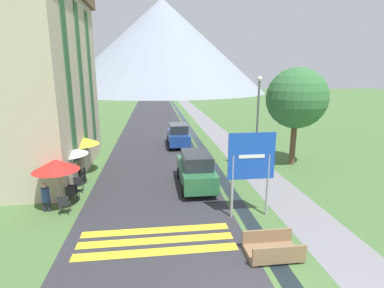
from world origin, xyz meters
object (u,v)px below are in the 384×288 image
object	(u,v)px
road_sign	(251,163)
hotel_building	(26,71)
footbridge	(273,250)
tree_by_path	(297,98)
cafe_chair_far_right	(79,173)
person_seated_near	(66,185)
cafe_chair_nearest	(64,203)
cafe_umbrella_rear_yellow	(78,140)
person_seated_far	(46,196)
person_standing_terrace	(82,166)
cafe_chair_near_right	(74,191)
cafe_umbrella_front_red	(56,165)
cafe_chair_middle	(78,183)
cafe_umbrella_middle_white	(66,151)
streetlamp	(258,117)
parked_car_far	(178,135)
cafe_chair_near_left	(71,193)
parked_car_near	(196,170)

from	to	relation	value
road_sign	hotel_building	bearing A→B (deg)	146.70
footbridge	tree_by_path	world-z (taller)	tree_by_path
cafe_chair_far_right	person_seated_near	xyz separation A→B (m)	(-0.06, -2.14, 0.17)
hotel_building	footbridge	distance (m)	15.50
cafe_chair_nearest	cafe_umbrella_rear_yellow	size ratio (longest dim) A/B	0.36
cafe_chair_far_right	person_seated_far	xyz separation A→B (m)	(-0.53, -3.46, 0.19)
hotel_building	person_standing_terrace	xyz separation A→B (m)	(3.08, -2.28, -4.86)
cafe_chair_near_right	person_seated_far	distance (m)	1.29
cafe_umbrella_front_red	hotel_building	bearing A→B (deg)	117.42
hotel_building	cafe_chair_middle	size ratio (longest dim) A/B	12.75
cafe_umbrella_middle_white	streetlamp	xyz separation A→B (m)	(10.32, 1.30, 1.32)
cafe_chair_nearest	tree_by_path	distance (m)	14.22
cafe_umbrella_front_red	streetlamp	bearing A→B (deg)	20.80
person_seated_far	streetlamp	bearing A→B (deg)	20.87
parked_car_far	person_seated_near	xyz separation A→B (m)	(-6.04, -9.63, -0.22)
hotel_building	road_sign	world-z (taller)	hotel_building
cafe_chair_nearest	cafe_umbrella_front_red	bearing A→B (deg)	100.72
cafe_umbrella_rear_yellow	person_standing_terrace	distance (m)	2.07
cafe_chair_near_left	person_standing_terrace	distance (m)	2.63
cafe_umbrella_middle_white	tree_by_path	size ratio (longest dim) A/B	0.35
streetlamp	cafe_chair_near_left	bearing A→B (deg)	-161.03
tree_by_path	cafe_chair_middle	bearing A→B (deg)	-165.50
hotel_building	cafe_chair_nearest	size ratio (longest dim) A/B	12.75
cafe_umbrella_front_red	person_seated_near	distance (m)	1.72
parked_car_near	person_seated_near	world-z (taller)	parked_car_near
parked_car_far	cafe_chair_far_right	bearing A→B (deg)	-128.61
cafe_chair_near_left	cafe_chair_nearest	size ratio (longest dim) A/B	1.00
road_sign	parked_car_near	bearing A→B (deg)	115.53
cafe_chair_middle	person_seated_far	xyz separation A→B (m)	(-0.86, -1.94, 0.19)
parked_car_near	person_seated_far	xyz separation A→B (m)	(-6.70, -2.09, -0.20)
parked_car_far	cafe_umbrella_rear_yellow	bearing A→B (deg)	-136.43
cafe_chair_far_right	cafe_chair_middle	distance (m)	1.56
footbridge	person_standing_terrace	xyz separation A→B (m)	(-7.52, 7.54, 0.76)
hotel_building	cafe_chair_far_right	distance (m)	6.39
cafe_umbrella_front_red	streetlamp	distance (m)	10.84
cafe_chair_middle	tree_by_path	world-z (taller)	tree_by_path
person_seated_far	cafe_chair_middle	bearing A→B (deg)	65.92
cafe_umbrella_middle_white	tree_by_path	xyz separation A→B (m)	(13.15, 2.46, 2.26)
parked_car_far	person_standing_terrace	world-z (taller)	parked_car_far
parked_car_far	cafe_umbrella_middle_white	bearing A→B (deg)	-127.36
parked_car_far	cafe_chair_nearest	distance (m)	12.70
road_sign	parked_car_far	bearing A→B (deg)	98.65
parked_car_far	cafe_umbrella_rear_yellow	world-z (taller)	cafe_umbrella_rear_yellow
cafe_chair_far_right	tree_by_path	distance (m)	13.48
parked_car_near	person_seated_near	distance (m)	6.27
parked_car_far	person_seated_far	size ratio (longest dim) A/B	2.98
cafe_chair_far_right	person_standing_terrace	size ratio (longest dim) A/B	0.50
road_sign	person_standing_terrace	size ratio (longest dim) A/B	2.07
cafe_umbrella_front_red	streetlamp	size ratio (longest dim) A/B	0.40
road_sign	cafe_chair_nearest	world-z (taller)	road_sign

